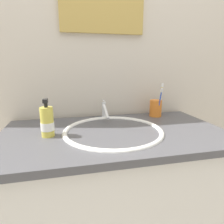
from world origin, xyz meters
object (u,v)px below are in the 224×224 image
(faucet, at_px, (105,110))
(toothbrush_cup, at_px, (156,108))
(toothbrush_yellow, at_px, (161,97))
(soap_dispenser, at_px, (47,122))
(toothbrush_blue, at_px, (160,101))

(faucet, xyz_separation_m, toothbrush_cup, (0.32, -0.01, -0.00))
(toothbrush_yellow, bearing_deg, soap_dispenser, -161.65)
(faucet, height_order, soap_dispenser, soap_dispenser)
(soap_dispenser, bearing_deg, faucet, 35.98)
(faucet, relative_size, soap_dispenser, 0.95)
(toothbrush_blue, distance_m, soap_dispenser, 0.66)
(toothbrush_yellow, height_order, toothbrush_blue, toothbrush_yellow)
(toothbrush_yellow, xyz_separation_m, soap_dispenser, (-0.66, -0.22, -0.05))
(faucet, distance_m, toothbrush_blue, 0.34)
(faucet, xyz_separation_m, soap_dispenser, (-0.30, -0.22, 0.01))
(toothbrush_blue, bearing_deg, faucet, 171.95)
(toothbrush_yellow, relative_size, soap_dispenser, 1.17)
(faucet, height_order, toothbrush_cup, faucet)
(toothbrush_yellow, xyz_separation_m, toothbrush_blue, (-0.03, -0.04, -0.01))
(toothbrush_blue, bearing_deg, toothbrush_yellow, 59.69)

